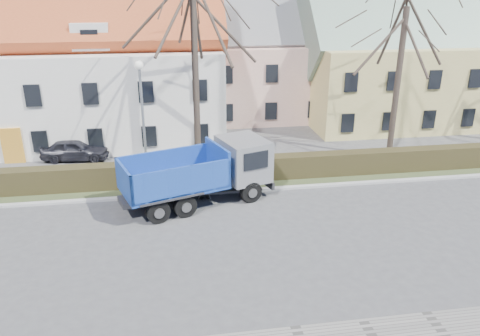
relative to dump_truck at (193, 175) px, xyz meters
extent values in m
plane|color=#454548|center=(2.60, -3.57, -1.52)|extent=(120.00, 120.00, 0.00)
cube|color=#A1A1A1|center=(2.60, 1.03, -1.46)|extent=(80.00, 0.30, 0.12)
cube|color=#374325|center=(2.60, 2.63, -1.47)|extent=(80.00, 3.00, 0.10)
cube|color=#2C2716|center=(2.60, 2.43, -0.87)|extent=(60.00, 0.90, 1.30)
imported|color=#24242B|center=(-6.81, 7.37, -0.84)|extent=(4.18, 2.02, 1.38)
camera|label=1|loc=(-0.94, -21.08, 8.57)|focal=35.00mm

